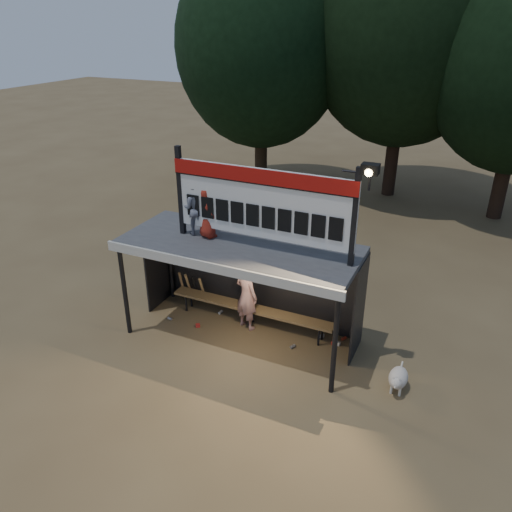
{
  "coord_description": "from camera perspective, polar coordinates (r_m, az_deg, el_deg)",
  "views": [
    {
      "loc": [
        4.24,
        -8.38,
        6.58
      ],
      "look_at": [
        0.2,
        0.4,
        1.9
      ],
      "focal_mm": 35.0,
      "sensor_mm": 36.0,
      "label": 1
    }
  ],
  "objects": [
    {
      "name": "bats",
      "position": [
        12.58,
        -7.27,
        -3.66
      ],
      "size": [
        0.67,
        0.35,
        0.84
      ],
      "color": "olive",
      "rests_on": "ground"
    },
    {
      "name": "child_b",
      "position": [
        10.49,
        -5.56,
        4.96
      ],
      "size": [
        0.63,
        0.56,
        1.09
      ],
      "primitive_type": "imported",
      "rotation": [
        0.0,
        0.0,
        2.63
      ],
      "color": "maroon",
      "rests_on": "dugout_shelter"
    },
    {
      "name": "scoreboard_assembly",
      "position": [
        9.7,
        0.91,
        6.24
      ],
      "size": [
        4.1,
        0.27,
        1.99
      ],
      "color": "black",
      "rests_on": "dugout_shelter"
    },
    {
      "name": "dugout_shelter",
      "position": [
        10.71,
        -1.32,
        -0.4
      ],
      "size": [
        5.1,
        2.08,
        2.32
      ],
      "color": "#414143",
      "rests_on": "ground"
    },
    {
      "name": "bench",
      "position": [
        11.64,
        -0.59,
        -6.04
      ],
      "size": [
        4.0,
        0.35,
        0.48
      ],
      "color": "olive",
      "rests_on": "ground"
    },
    {
      "name": "child_a",
      "position": [
        10.64,
        -6.93,
        5.5
      ],
      "size": [
        0.69,
        0.61,
        1.19
      ],
      "primitive_type": "imported",
      "rotation": [
        0.0,
        0.0,
        3.46
      ],
      "color": "slate",
      "rests_on": "dugout_shelter"
    },
    {
      "name": "dog",
      "position": [
        10.24,
        15.92,
        -13.31
      ],
      "size": [
        0.36,
        0.81,
        0.49
      ],
      "color": "silver",
      "rests_on": "ground"
    },
    {
      "name": "tree_mid",
      "position": [
        20.14,
        16.93,
        23.67
      ],
      "size": [
        7.22,
        7.22,
        10.36
      ],
      "color": "black",
      "rests_on": "ground"
    },
    {
      "name": "player",
      "position": [
        11.36,
        -1.1,
        -4.6
      ],
      "size": [
        0.7,
        0.57,
        1.65
      ],
      "primitive_type": "imported",
      "rotation": [
        0.0,
        0.0,
        2.81
      ],
      "color": "silver",
      "rests_on": "ground"
    },
    {
      "name": "litter",
      "position": [
        11.53,
        2.29,
        -8.74
      ],
      "size": [
        4.12,
        1.06,
        0.08
      ],
      "color": "#B62C1F",
      "rests_on": "ground"
    },
    {
      "name": "tree_left",
      "position": [
        20.17,
        0.63,
        22.81
      ],
      "size": [
        6.46,
        6.46,
        9.27
      ],
      "color": "#302215",
      "rests_on": "ground"
    },
    {
      "name": "ground",
      "position": [
        11.46,
        -1.77,
        -9.19
      ],
      "size": [
        80.0,
        80.0,
        0.0
      ],
      "primitive_type": "plane",
      "color": "brown",
      "rests_on": "ground"
    }
  ]
}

